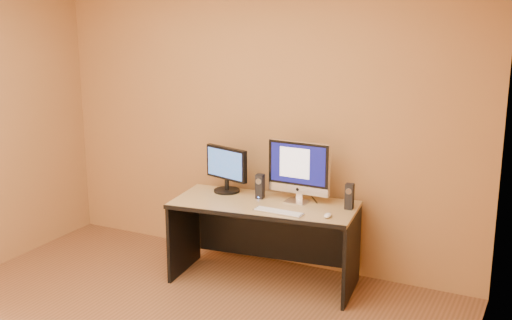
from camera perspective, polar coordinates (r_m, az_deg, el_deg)
name	(u,v)px	position (r m, az deg, el deg)	size (l,w,h in m)	color
walls	(114,170)	(3.94, -12.48, -0.86)	(4.00, 4.00, 2.60)	#9A6C3E
desk	(264,243)	(5.33, 0.72, -7.38)	(1.49, 0.65, 0.69)	tan
imac	(297,172)	(5.18, 3.70, -1.05)	(0.53, 0.20, 0.51)	silver
second_monitor	(227,170)	(5.47, -2.63, -0.87)	(0.45, 0.22, 0.39)	black
speaker_left	(260,186)	(5.31, 0.36, -2.35)	(0.06, 0.07, 0.20)	black
speaker_right	(349,196)	(5.10, 8.31, -3.22)	(0.06, 0.07, 0.20)	black
keyboard	(278,212)	(4.98, 2.01, -4.63)	(0.40, 0.11, 0.02)	silver
mouse	(328,215)	(4.90, 6.40, -4.91)	(0.05, 0.10, 0.03)	white
cable_a	(314,199)	(5.32, 5.20, -3.51)	(0.01, 0.01, 0.20)	black
cable_b	(296,197)	(5.38, 3.55, -3.27)	(0.01, 0.01, 0.17)	black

